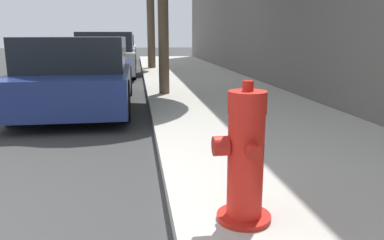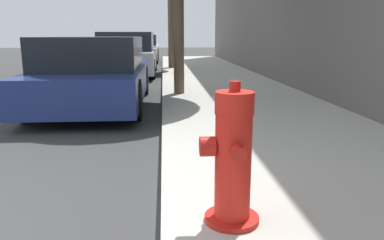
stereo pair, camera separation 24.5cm
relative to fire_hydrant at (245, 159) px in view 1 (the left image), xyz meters
The scene contains 4 objects.
fire_hydrant is the anchor object (origin of this frame).
parked_car_near 5.24m from the fire_hydrant, 109.19° to the left, with size 1.86×4.38×1.30m.
parked_car_mid 10.91m from the fire_hydrant, 98.55° to the left, with size 1.87×4.57×1.43m.
parked_car_far 16.94m from the fire_hydrant, 95.28° to the left, with size 1.77×3.86×1.36m.
Camera 1 is at (1.54, -2.06, 1.34)m, focal length 35.00 mm.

